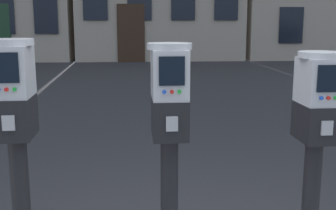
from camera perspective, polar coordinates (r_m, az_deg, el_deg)
The scene contains 3 objects.
parking_meter_near_kerb at distance 2.24m, azimuth -19.16°, elevation -2.49°, with size 0.22×0.25×1.33m.
parking_meter_twin_adjacent at distance 2.17m, azimuth 0.18°, elevation -2.70°, with size 0.22×0.25×1.31m.
parking_meter_end_of_row at distance 2.35m, azimuth 18.61°, elevation -3.00°, with size 0.22×0.25×1.26m.
Camera 1 is at (-0.36, -2.31, 1.56)m, focal length 46.93 mm.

